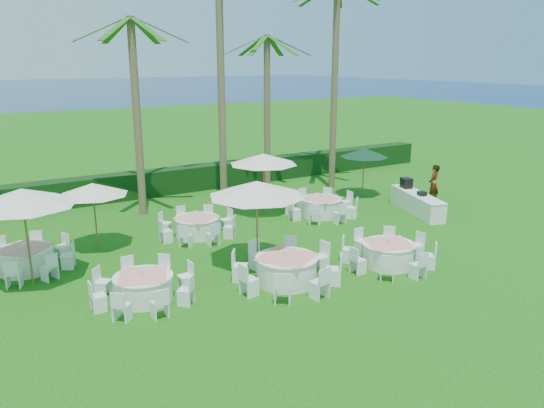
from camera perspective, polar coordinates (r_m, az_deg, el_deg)
The scene contains 19 objects.
ground at distance 15.79m, azimuth 1.22°, elevation -8.37°, with size 120.00×120.00×0.00m, color #14500D.
hedge at distance 26.03m, azimuth -13.21°, elevation 2.16°, with size 34.00×1.00×1.20m, color black.
banquet_table_a at distance 14.96m, azimuth -13.65°, elevation -8.66°, with size 2.82×2.82×0.87m.
banquet_table_b at distance 15.61m, azimuth 1.57°, elevation -6.98°, with size 3.21×3.21×0.97m.
banquet_table_c at distance 17.29m, azimuth 12.39°, elevation -5.21°, with size 2.91×2.91×0.89m.
banquet_table_d at distance 18.12m, azimuth -25.00°, elevation -5.38°, with size 2.82×2.82×0.89m.
banquet_table_e at distance 19.80m, azimuth -8.07°, elevation -2.36°, with size 2.87×2.87×0.88m.
banquet_table_f at distance 22.22m, azimuth 5.30°, elevation -0.26°, with size 3.02×3.02×0.92m.
umbrella_a at distance 16.38m, azimuth -25.29°, elevation 0.66°, with size 2.99×2.99×2.86m.
umbrella_b at distance 16.18m, azimuth -1.66°, elevation 1.65°, with size 3.02×3.02×2.77m.
umbrella_c at distance 18.77m, azimuth -18.73°, elevation 1.52°, with size 2.35×2.35×2.33m.
umbrella_d at distance 22.01m, azimuth -0.93°, elevation 4.87°, with size 2.85×2.85×2.58m.
umbrella_green at distance 25.31m, azimuth 9.89°, elevation 5.47°, with size 2.26×2.26×2.31m.
buffet_table at distance 23.43m, azimuth 15.29°, elevation 0.19°, with size 1.86×3.65×1.28m.
staff_person at distance 24.87m, azimuth 16.98°, elevation 2.00°, with size 0.66×0.43×1.80m, color gray.
palm_b at distance 22.34m, azimuth -14.38°, elevation 9.93°, with size 4.29×4.34×7.97m.
palm_c at distance 23.78m, azimuth -5.60°, elevation 16.92°, with size 4.29×4.35×13.08m.
palm_d at distance 27.04m, azimuth -0.54°, elevation 10.75°, with size 4.20×4.39×7.50m.
palm_e at distance 26.54m, azimuth 6.76°, elevation 13.16°, with size 4.36×4.26×9.84m.
Camera 1 is at (-7.84, -12.15, 6.35)m, focal length 35.00 mm.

